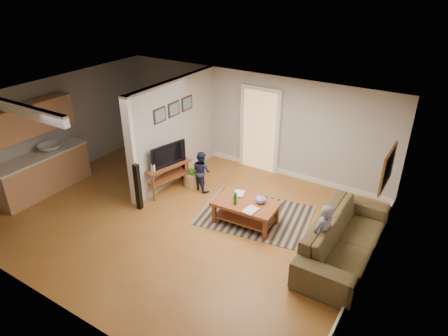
{
  "coord_description": "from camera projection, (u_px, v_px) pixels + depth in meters",
  "views": [
    {
      "loc": [
        4.55,
        -5.55,
        4.82
      ],
      "look_at": [
        0.68,
        0.62,
        1.1
      ],
      "focal_mm": 32.0,
      "sensor_mm": 36.0,
      "label": 1
    }
  ],
  "objects": [
    {
      "name": "ground",
      "position": [
        182.0,
        217.0,
        8.53
      ],
      "size": [
        7.5,
        7.5,
        0.0
      ],
      "primitive_type": "plane",
      "color": "brown",
      "rests_on": "ground"
    },
    {
      "name": "room_shell",
      "position": [
        152.0,
        138.0,
        8.69
      ],
      "size": [
        7.54,
        6.02,
        2.52
      ],
      "color": "#AEABA7",
      "rests_on": "ground"
    },
    {
      "name": "area_rug",
      "position": [
        255.0,
        215.0,
        8.59
      ],
      "size": [
        2.53,
        2.02,
        0.01
      ],
      "primitive_type": "cube",
      "rotation": [
        0.0,
        0.0,
        0.16
      ],
      "color": "black",
      "rests_on": "ground"
    },
    {
      "name": "sofa",
      "position": [
        342.0,
        256.0,
        7.4
      ],
      "size": [
        1.05,
        2.68,
        0.78
      ],
      "primitive_type": "imported",
      "rotation": [
        0.0,
        0.0,
        1.57
      ],
      "color": "brown",
      "rests_on": "ground"
    },
    {
      "name": "coffee_table",
      "position": [
        247.0,
        207.0,
        8.16
      ],
      "size": [
        1.33,
        0.82,
        0.77
      ],
      "rotation": [
        0.0,
        0.0,
        0.05
      ],
      "color": "brown",
      "rests_on": "ground"
    },
    {
      "name": "tv_console",
      "position": [
        167.0,
        167.0,
        9.21
      ],
      "size": [
        0.7,
        1.22,
        0.99
      ],
      "rotation": [
        0.0,
        0.0,
        -0.25
      ],
      "color": "brown",
      "rests_on": "ground"
    },
    {
      "name": "speaker_left",
      "position": [
        138.0,
        187.0,
        8.6
      ],
      "size": [
        0.12,
        0.12,
        1.08
      ],
      "primitive_type": "cube",
      "rotation": [
        0.0,
        0.0,
        0.11
      ],
      "color": "black",
      "rests_on": "ground"
    },
    {
      "name": "speaker_right",
      "position": [
        183.0,
        162.0,
        9.84
      ],
      "size": [
        0.12,
        0.12,
        0.93
      ],
      "primitive_type": "cube",
      "rotation": [
        0.0,
        0.0,
        0.4
      ],
      "color": "black",
      "rests_on": "ground"
    },
    {
      "name": "toy_basket",
      "position": [
        194.0,
        178.0,
        9.7
      ],
      "size": [
        0.52,
        0.52,
        0.46
      ],
      "color": "olive",
      "rests_on": "ground"
    },
    {
      "name": "child",
      "position": [
        318.0,
        264.0,
        7.21
      ],
      "size": [
        0.46,
        0.53,
        1.23
      ],
      "primitive_type": "imported",
      "rotation": [
        0.0,
        0.0,
        -2.0
      ],
      "color": "gray",
      "rests_on": "ground"
    },
    {
      "name": "toddler",
      "position": [
        202.0,
        189.0,
        9.59
      ],
      "size": [
        0.57,
        0.5,
        0.99
      ],
      "primitive_type": "imported",
      "rotation": [
        0.0,
        0.0,
        2.84
      ],
      "color": "#1C203A",
      "rests_on": "ground"
    }
  ]
}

